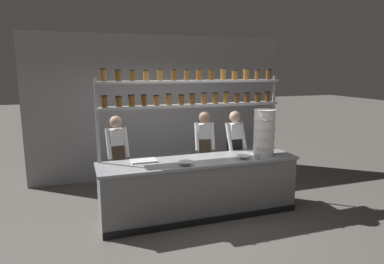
% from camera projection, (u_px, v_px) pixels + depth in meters
% --- Properties ---
extents(ground_plane, '(40.00, 40.00, 0.00)m').
position_uv_depth(ground_plane, '(199.00, 214.00, 5.56)').
color(ground_plane, '#5B5651').
extents(back_wall, '(5.58, 0.12, 3.02)m').
position_uv_depth(back_wall, '(163.00, 107.00, 7.43)').
color(back_wall, '#939399').
rests_on(back_wall, ground_plane).
extents(prep_counter, '(3.18, 0.76, 0.92)m').
position_uv_depth(prep_counter, '(199.00, 187.00, 5.47)').
color(prep_counter, gray).
rests_on(prep_counter, ground_plane).
extents(spice_shelf_unit, '(3.06, 0.28, 2.35)m').
position_uv_depth(spice_shelf_unit, '(192.00, 95.00, 5.51)').
color(spice_shelf_unit, '#999BA0').
rests_on(spice_shelf_unit, ground_plane).
extents(chef_left, '(0.38, 0.30, 1.57)m').
position_uv_depth(chef_left, '(117.00, 156.00, 5.72)').
color(chef_left, black).
rests_on(chef_left, ground_plane).
extents(chef_center, '(0.40, 0.32, 1.57)m').
position_uv_depth(chef_center, '(204.00, 148.00, 6.28)').
color(chef_center, black).
rests_on(chef_center, ground_plane).
extents(chef_right, '(0.37, 0.29, 1.59)m').
position_uv_depth(chef_right, '(234.00, 149.00, 6.19)').
color(chef_right, black).
rests_on(chef_right, ground_plane).
extents(container_stack, '(0.36, 0.36, 0.76)m').
position_uv_depth(container_stack, '(264.00, 132.00, 5.62)').
color(container_stack, white).
rests_on(container_stack, prep_counter).
extents(cutting_board, '(0.40, 0.26, 0.02)m').
position_uv_depth(cutting_board, '(144.00, 161.00, 5.28)').
color(cutting_board, silver).
rests_on(cutting_board, prep_counter).
extents(prep_bowl_near_left, '(0.22, 0.22, 0.06)m').
position_uv_depth(prep_bowl_near_left, '(186.00, 163.00, 5.06)').
color(prep_bowl_near_left, silver).
rests_on(prep_bowl_near_left, prep_counter).
extents(prep_bowl_center_front, '(0.21, 0.21, 0.06)m').
position_uv_depth(prep_bowl_center_front, '(243.00, 157.00, 5.42)').
color(prep_bowl_center_front, white).
rests_on(prep_bowl_center_front, prep_counter).
extents(serving_cup_front, '(0.09, 0.09, 0.09)m').
position_uv_depth(serving_cup_front, '(257.00, 156.00, 5.42)').
color(serving_cup_front, '#B2B7BC').
rests_on(serving_cup_front, prep_counter).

